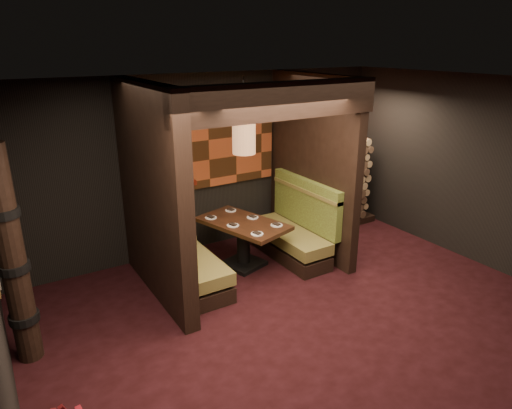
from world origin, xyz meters
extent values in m
cube|color=black|center=(0.00, 0.00, -0.01)|extent=(6.50, 5.50, 0.02)
cube|color=black|center=(0.00, 0.00, 2.86)|extent=(6.50, 5.50, 0.02)
cube|color=black|center=(0.00, 2.76, 1.43)|extent=(6.50, 0.02, 2.85)
cube|color=black|center=(3.26, 0.00, 1.43)|extent=(0.02, 5.50, 2.85)
cube|color=black|center=(-1.35, 1.65, 1.43)|extent=(0.20, 2.20, 2.85)
cube|color=black|center=(1.30, 1.70, 1.43)|extent=(0.15, 2.10, 2.85)
cube|color=black|center=(-0.02, 0.70, 2.63)|extent=(2.85, 0.18, 0.44)
cube|color=#A34521|center=(-0.02, 2.71, 1.82)|extent=(2.40, 0.06, 1.55)
cube|color=#A34521|center=(-1.23, 1.82, 1.85)|extent=(0.04, 1.85, 1.45)
cube|color=#5D160B|center=(-0.60, 2.65, 1.18)|extent=(0.60, 0.12, 0.07)
cube|color=black|center=(-0.85, 1.65, 0.11)|extent=(0.55, 1.60, 0.22)
cube|color=olive|center=(-0.85, 1.65, 0.36)|extent=(0.55, 1.60, 0.18)
cube|color=brown|center=(-1.19, 1.65, 0.75)|extent=(0.12, 1.60, 0.78)
cube|color=olive|center=(-1.19, 1.65, 1.10)|extent=(0.15, 1.60, 0.06)
cube|color=black|center=(0.82, 1.65, 0.11)|extent=(0.55, 1.60, 0.22)
cube|color=olive|center=(0.82, 1.65, 0.36)|extent=(0.55, 1.60, 0.18)
cube|color=brown|center=(1.16, 1.65, 0.75)|extent=(0.12, 1.60, 0.78)
cube|color=olive|center=(1.16, 1.65, 1.10)|extent=(0.15, 1.60, 0.06)
cube|color=black|center=(0.05, 1.75, 0.03)|extent=(0.68, 0.68, 0.06)
cylinder|color=black|center=(0.05, 1.75, 0.34)|extent=(0.20, 0.20, 0.67)
cube|color=#3C2013|center=(0.05, 1.75, 0.70)|extent=(1.11, 1.54, 0.06)
cylinder|color=white|center=(-0.02, 1.23, 0.74)|extent=(0.18, 0.18, 0.01)
cube|color=black|center=(-0.02, 1.23, 0.75)|extent=(0.10, 0.13, 0.02)
cylinder|color=white|center=(0.39, 1.36, 0.74)|extent=(0.18, 0.18, 0.01)
cube|color=black|center=(0.39, 1.36, 0.75)|extent=(0.10, 0.13, 0.02)
cylinder|color=white|center=(-0.16, 1.69, 0.74)|extent=(0.18, 0.18, 0.01)
cube|color=black|center=(-0.16, 1.69, 0.75)|extent=(0.10, 0.13, 0.02)
cylinder|color=white|center=(0.26, 1.81, 0.74)|extent=(0.18, 0.18, 0.01)
cube|color=black|center=(0.26, 1.81, 0.75)|extent=(0.10, 0.13, 0.02)
cylinder|color=white|center=(-0.30, 2.14, 0.74)|extent=(0.18, 0.18, 0.01)
cube|color=black|center=(-0.30, 2.14, 0.75)|extent=(0.10, 0.13, 0.02)
cylinder|color=white|center=(0.12, 2.26, 0.74)|extent=(0.18, 0.18, 0.01)
cube|color=black|center=(0.12, 2.26, 0.75)|extent=(0.10, 0.13, 0.02)
cylinder|color=#8C5F3B|center=(0.05, 1.70, 2.01)|extent=(0.33, 0.33, 0.45)
sphere|color=#FFC672|center=(0.05, 1.70, 2.01)|extent=(0.18, 0.18, 0.18)
cylinder|color=black|center=(0.05, 1.70, 2.54)|extent=(0.02, 0.02, 0.61)
cylinder|color=black|center=(-3.05, 1.10, 1.20)|extent=(0.26, 0.26, 2.40)
cylinder|color=black|center=(-3.05, 1.10, 0.50)|extent=(0.31, 0.31, 0.09)
cylinder|color=black|center=(-3.05, 1.10, 1.10)|extent=(0.31, 0.31, 0.09)
cylinder|color=black|center=(-3.05, 1.10, 1.70)|extent=(0.31, 0.31, 0.09)
cube|color=black|center=(2.29, 2.35, 0.06)|extent=(1.73, 0.70, 0.12)
cube|color=brown|center=(2.29, 2.35, 0.88)|extent=(1.73, 0.70, 1.52)
cube|color=maroon|center=(2.29, 2.68, 1.92)|extent=(1.83, 0.10, 0.56)
cube|color=black|center=(1.39, 1.96, 1.43)|extent=(0.08, 0.08, 2.85)
camera|label=1|loc=(-3.15, -3.77, 3.28)|focal=32.00mm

